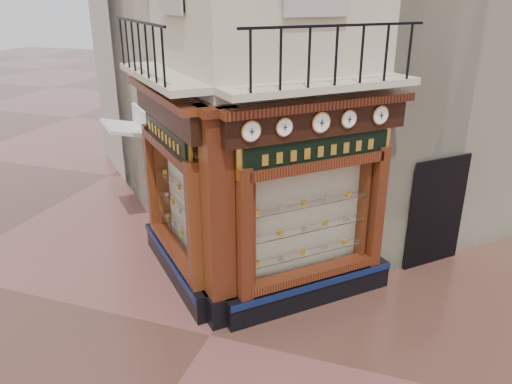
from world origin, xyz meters
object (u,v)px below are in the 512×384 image
at_px(clock_d, 348,119).
at_px(signboard_right, 318,151).
at_px(clock_a, 251,131).
at_px(awning, 133,222).
at_px(clock_e, 380,115).
at_px(signboard_left, 166,136).
at_px(clock_b, 284,127).
at_px(corner_pilaster, 218,224).
at_px(clock_c, 321,123).

xyz_separation_m(clock_d, signboard_right, (-0.43, -0.28, -0.52)).
distance_m(clock_a, awning, 6.53).
bearing_deg(signboard_right, clock_e, -5.38).
bearing_deg(signboard_left, clock_d, -130.29).
relative_size(clock_b, clock_e, 0.91).
bearing_deg(corner_pilaster, clock_a, -45.36).
bearing_deg(awning, corner_pilaster, -174.21).
relative_size(clock_d, signboard_left, 0.16).
bearing_deg(clock_e, clock_a, 180.00).
xyz_separation_m(corner_pilaster, clock_c, (1.50, 0.90, 1.67)).
bearing_deg(signboard_left, signboard_right, -135.00).
xyz_separation_m(clock_e, signboard_left, (-3.83, -0.75, -0.52)).
bearing_deg(awning, clock_a, -170.23).
bearing_deg(awning, clock_c, -157.69).
xyz_separation_m(corner_pilaster, signboard_left, (-1.46, 1.01, 1.15)).
bearing_deg(signboard_right, corner_pilaster, 169.75).
relative_size(clock_b, signboard_left, 0.16).
relative_size(clock_e, signboard_right, 0.15).
relative_size(clock_c, clock_e, 1.05).
height_order(awning, signboard_left, signboard_left).
distance_m(clock_e, awning, 7.31).
xyz_separation_m(clock_d, awning, (-5.73, 1.84, -3.62)).
bearing_deg(clock_b, clock_a, -180.00).
relative_size(clock_e, awning, 0.23).
relative_size(clock_a, clock_d, 1.08).
distance_m(corner_pilaster, clock_a, 1.78).
distance_m(clock_c, signboard_left, 3.01).
distance_m(signboard_left, signboard_right, 2.92).
height_order(corner_pilaster, clock_c, corner_pilaster).
bearing_deg(clock_e, clock_b, 180.00).
height_order(corner_pilaster, clock_d, corner_pilaster).
distance_m(clock_c, signboard_right, 0.53).
distance_m(clock_e, signboard_right, 1.29).
distance_m(clock_b, signboard_right, 0.91).
bearing_deg(clock_b, signboard_left, 121.27).
relative_size(clock_d, clock_e, 0.93).
distance_m(clock_c, clock_d, 0.55).
relative_size(clock_a, clock_c, 0.95).
relative_size(clock_a, signboard_right, 0.16).
xyz_separation_m(clock_b, clock_e, (1.36, 1.36, -0.00)).
bearing_deg(corner_pilaster, signboard_right, -10.25).
bearing_deg(awning, clock_e, -147.40).
bearing_deg(clock_d, awning, 117.19).
height_order(corner_pilaster, clock_e, corner_pilaster).
height_order(clock_c, clock_e, clock_c).
relative_size(clock_a, signboard_left, 0.17).
bearing_deg(clock_e, awning, 122.60).
height_order(clock_e, signboard_left, clock_e).
bearing_deg(signboard_right, clock_a, -175.24).
xyz_separation_m(clock_a, clock_d, (1.29, 1.29, 0.00)).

